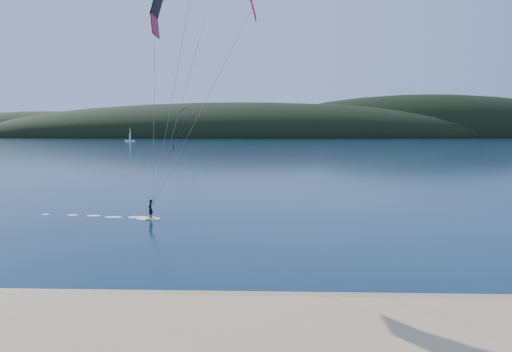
# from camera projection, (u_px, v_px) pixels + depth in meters

# --- Properties ---
(ground) EXTENTS (1800.00, 1800.00, 0.00)m
(ground) POSITION_uv_depth(u_px,v_px,m) (126.00, 351.00, 15.58)
(ground) COLOR #071C39
(ground) RESTS_ON ground
(wet_sand) EXTENTS (220.00, 2.50, 0.10)m
(wet_sand) POSITION_uv_depth(u_px,v_px,m) (158.00, 301.00, 20.05)
(wet_sand) COLOR olive
(wet_sand) RESTS_ON ground
(headland) EXTENTS (1200.00, 310.00, 140.00)m
(headland) POSITION_uv_depth(u_px,v_px,m) (269.00, 138.00, 757.23)
(headland) COLOR black
(headland) RESTS_ON ground
(kitesurfer_near) EXTENTS (20.22, 9.88, 17.37)m
(kitesurfer_near) POSITION_uv_depth(u_px,v_px,m) (199.00, 31.00, 31.55)
(kitesurfer_near) COLOR gold
(kitesurfer_near) RESTS_ON ground
(kitesurfer_far) EXTENTS (11.13, 5.55, 17.61)m
(kitesurfer_far) POSITION_uv_depth(u_px,v_px,m) (185.00, 117.00, 208.10)
(kitesurfer_far) COLOR gold
(kitesurfer_far) RESTS_ON ground
(sailboat) EXTENTS (8.88, 5.75, 12.70)m
(sailboat) POSITION_uv_depth(u_px,v_px,m) (130.00, 140.00, 415.58)
(sailboat) COLOR white
(sailboat) RESTS_ON ground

